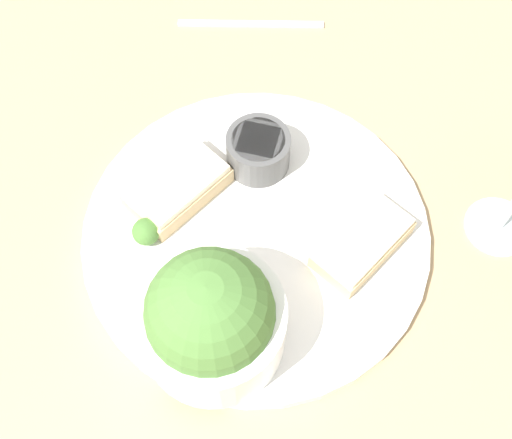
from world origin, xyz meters
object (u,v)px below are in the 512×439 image
object	(u,v)px
salad_bowl	(211,319)
cheese_toast_near	(178,186)
fork	(251,23)
sauce_ramekin	(258,149)
cheese_toast_far	(362,242)

from	to	relation	value
salad_bowl	cheese_toast_near	world-z (taller)	salad_bowl
salad_bowl	fork	xyz separation A→B (m)	(0.31, 0.20, -0.06)
sauce_ramekin	cheese_toast_near	world-z (taller)	sauce_ramekin
cheese_toast_far	salad_bowl	bearing A→B (deg)	159.71
sauce_ramekin	salad_bowl	bearing A→B (deg)	-154.98
sauce_ramekin	cheese_toast_far	size ratio (longest dim) A/B	0.63
salad_bowl	sauce_ramekin	distance (m)	0.18
cheese_toast_far	fork	bearing A→B (deg)	56.00
salad_bowl	cheese_toast_near	distance (m)	0.15
cheese_toast_far	sauce_ramekin	bearing A→B (deg)	81.43
salad_bowl	cheese_toast_far	size ratio (longest dim) A/B	1.22
cheese_toast_far	cheese_toast_near	bearing A→B (deg)	107.59
sauce_ramekin	cheese_toast_near	xyz separation A→B (m)	(-0.07, 0.04, -0.01)
salad_bowl	fork	world-z (taller)	salad_bowl
salad_bowl	fork	bearing A→B (deg)	32.33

